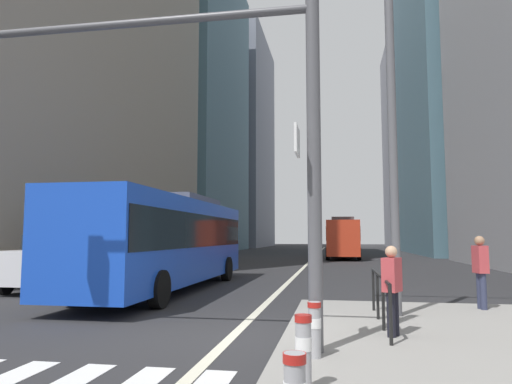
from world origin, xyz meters
TOP-DOWN VIEW (x-y plane):
  - ground_plane at (0.00, 20.00)m, footprint 160.00×160.00m
  - lane_centre_line at (0.00, 30.00)m, footprint 0.20×80.00m
  - office_tower_left_mid at (-16.00, 46.53)m, footprint 10.54×22.81m
  - office_tower_left_far at (-16.00, 72.35)m, footprint 11.60×22.29m
  - office_tower_right_mid at (17.00, 44.65)m, footprint 13.92×24.84m
  - office_tower_right_far at (17.00, 71.12)m, footprint 12.40×17.77m
  - city_bus_blue_oncoming at (-3.83, 6.57)m, footprint 2.71×11.89m
  - sedan_white_oncoming at (-7.69, 6.09)m, footprint 2.04×4.30m
  - city_bus_red_receding at (2.53, 31.54)m, footprint 2.80×11.08m
  - car_oncoming_mid at (-6.96, 24.02)m, footprint 2.09×4.47m
  - car_receding_near at (2.04, 54.72)m, footprint 2.07×4.60m
  - traffic_signal_gantry at (-0.50, -1.72)m, footprint 6.38×0.65m
  - street_lamp_post at (3.25, 1.78)m, footprint 5.50×0.32m
  - bollard_left at (1.57, -3.51)m, footprint 0.20×0.20m
  - bollard_right at (1.63, -2.05)m, footprint 0.20×0.20m
  - pedestrian_railing at (2.80, 0.68)m, footprint 0.06×3.58m
  - pedestrian_waiting at (2.91, -0.39)m, footprint 0.39×0.45m
  - pedestrian_walking at (5.37, 3.07)m, footprint 0.30×0.42m

SIDE VIEW (x-z plane):
  - ground_plane at x=0.00m, z-range 0.00..0.00m
  - lane_centre_line at x=0.00m, z-range 0.00..0.01m
  - bollard_right at x=1.63m, z-range 0.20..0.98m
  - bollard_left at x=1.57m, z-range 0.20..1.04m
  - pedestrian_railing at x=2.80m, z-range 0.36..1.34m
  - sedan_white_oncoming at x=-7.69m, z-range 0.02..1.96m
  - car_oncoming_mid at x=-6.96m, z-range 0.02..1.96m
  - car_receding_near at x=2.04m, z-range 0.02..1.96m
  - pedestrian_waiting at x=2.91m, z-range 0.23..1.79m
  - pedestrian_walking at x=5.37m, z-range 0.25..1.99m
  - city_bus_red_receding at x=2.53m, z-range 0.14..3.54m
  - city_bus_blue_oncoming at x=-3.83m, z-range 0.14..3.54m
  - traffic_signal_gantry at x=-0.50m, z-range 1.12..7.12m
  - street_lamp_post at x=3.25m, z-range 1.28..9.28m
  - office_tower_right_far at x=17.00m, z-range 0.00..34.59m
  - office_tower_left_mid at x=-16.00m, z-range 0.00..37.17m
  - office_tower_left_far at x=-16.00m, z-range 0.00..37.97m
  - office_tower_right_mid at x=17.00m, z-range 0.00..39.30m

